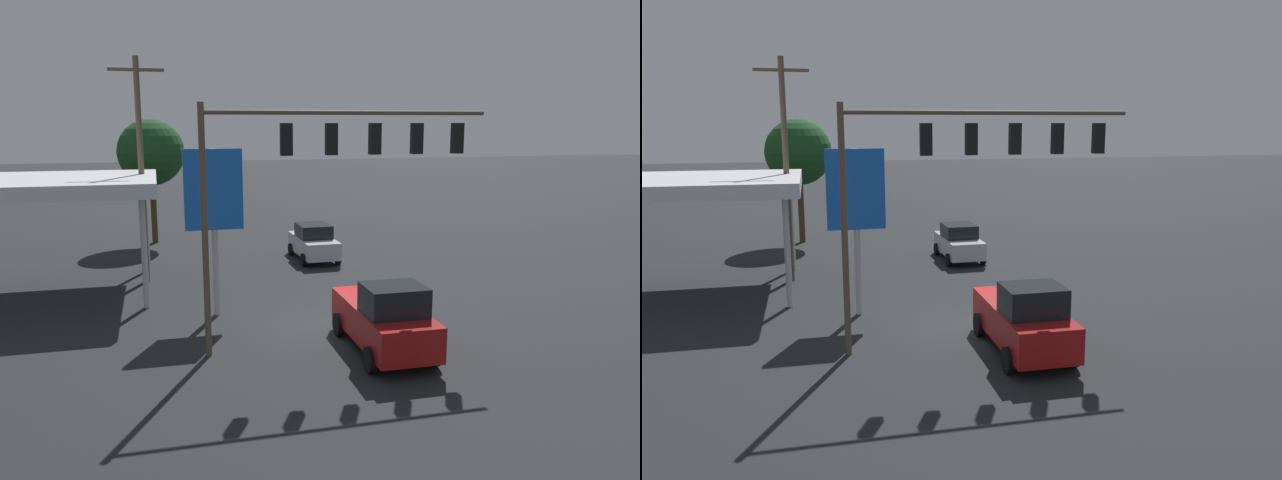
{
  "view_description": "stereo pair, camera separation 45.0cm",
  "coord_description": "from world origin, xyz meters",
  "views": [
    {
      "loc": [
        5.97,
        20.62,
        7.33
      ],
      "look_at": [
        0.0,
        -2.0,
        2.88
      ],
      "focal_mm": 35.0,
      "sensor_mm": 36.0,
      "label": 1
    },
    {
      "loc": [
        5.54,
        20.73,
        7.33
      ],
      "look_at": [
        0.0,
        -2.0,
        2.88
      ],
      "focal_mm": 35.0,
      "sensor_mm": 36.0,
      "label": 2
    }
  ],
  "objects": [
    {
      "name": "utility_pole",
      "position": [
        6.58,
        -8.7,
        5.37
      ],
      "size": [
        2.4,
        0.26,
        10.17
      ],
      "color": "brown",
      "rests_on": "ground"
    },
    {
      "name": "ground_plane",
      "position": [
        0.0,
        0.0,
        0.0
      ],
      "size": [
        200.0,
        200.0,
        0.0
      ],
      "primitive_type": "plane",
      "color": "black"
    },
    {
      "name": "sedan_far",
      "position": [
        -2.1,
        -11.32,
        0.95
      ],
      "size": [
        2.12,
        4.43,
        1.93
      ],
      "rotation": [
        0.0,
        0.0,
        1.59
      ],
      "color": "silver",
      "rests_on": "ground"
    },
    {
      "name": "traffic_signal_assembly",
      "position": [
        0.72,
        1.46,
        6.15
      ],
      "size": [
        9.4,
        0.43,
        7.91
      ],
      "color": "brown",
      "rests_on": "ground"
    },
    {
      "name": "pickup_parked",
      "position": [
        -0.94,
        2.61,
        1.11
      ],
      "size": [
        2.28,
        5.21,
        2.4
      ],
      "rotation": [
        0.0,
        0.0,
        1.56
      ],
      "color": "maroon",
      "rests_on": "ground"
    },
    {
      "name": "gas_station_canopy",
      "position": [
        10.83,
        -7.68,
        4.66
      ],
      "size": [
        9.77,
        7.74,
        5.01
      ],
      "color": "silver",
      "rests_on": "ground"
    },
    {
      "name": "street_tree",
      "position": [
        6.16,
        -18.46,
        5.5
      ],
      "size": [
        3.98,
        3.98,
        7.52
      ],
      "color": "#4C331E",
      "rests_on": "ground"
    },
    {
      "name": "price_sign",
      "position": [
        3.91,
        -2.75,
        4.54
      ],
      "size": [
        2.17,
        0.27,
        6.36
      ],
      "color": "#B7B7BC",
      "rests_on": "ground"
    }
  ]
}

